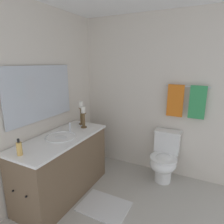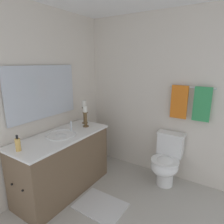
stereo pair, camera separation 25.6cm
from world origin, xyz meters
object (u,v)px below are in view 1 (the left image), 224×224
object	(u,v)px
towel_bar	(188,86)
toilet	(164,158)
sink_basin	(61,140)
bath_mat	(104,206)
mirror	(41,93)
candle_holder_tall	(81,112)
candle_holder_short	(83,116)
towel_near_vanity	(175,101)
soap_bottle	(19,148)
vanity_cabinet	(63,166)
towel_center	(197,102)

from	to	relation	value
towel_bar	toilet	bearing A→B (deg)	-132.74
sink_basin	toilet	distance (m)	1.52
sink_basin	bath_mat	size ratio (longest dim) A/B	0.67
mirror	candle_holder_tall	bearing A→B (deg)	69.25
candle_holder_tall	toilet	bearing A→B (deg)	15.38
candle_holder_tall	candle_holder_short	distance (m)	0.17
sink_basin	candle_holder_short	world-z (taller)	candle_holder_short
towel_near_vanity	sink_basin	bearing A→B (deg)	-137.76
soap_bottle	toilet	size ratio (longest dim) A/B	0.24
sink_basin	soap_bottle	xyz separation A→B (m)	(-0.04, -0.58, 0.11)
mirror	candle_holder_tall	size ratio (longest dim) A/B	2.97
vanity_cabinet	towel_near_vanity	size ratio (longest dim) A/B	2.91
mirror	bath_mat	world-z (taller)	mirror
sink_basin	towel_near_vanity	bearing A→B (deg)	42.24
sink_basin	vanity_cabinet	bearing A→B (deg)	-90.00
mirror	toilet	world-z (taller)	mirror
vanity_cabinet	sink_basin	size ratio (longest dim) A/B	3.38
vanity_cabinet	soap_bottle	distance (m)	0.75
soap_bottle	towel_near_vanity	world-z (taller)	towel_near_vanity
candle_holder_tall	sink_basin	bearing A→B (deg)	-83.04
mirror	towel_bar	world-z (taller)	mirror
soap_bottle	towel_near_vanity	distance (m)	2.11
toilet	towel_bar	xyz separation A→B (m)	(0.21, 0.22, 1.05)
vanity_cabinet	mirror	size ratio (longest dim) A/B	1.27
vanity_cabinet	towel_center	xyz separation A→B (m)	(1.51, 1.10, 0.80)
candle_holder_short	soap_bottle	size ratio (longest dim) A/B	1.75
candle_holder_tall	towel_center	size ratio (longest dim) A/B	0.78
bath_mat	mirror	bearing A→B (deg)	180.00
towel_center	bath_mat	distance (m)	1.85
candle_holder_short	soap_bottle	distance (m)	1.03
candle_holder_tall	toilet	size ratio (longest dim) A/B	0.48
candle_holder_tall	soap_bottle	size ratio (longest dim) A/B	2.00
toilet	towel_near_vanity	world-z (taller)	towel_near_vanity
towel_bar	bath_mat	world-z (taller)	towel_bar
soap_bottle	towel_near_vanity	size ratio (longest dim) A/B	0.39
sink_basin	soap_bottle	world-z (taller)	soap_bottle
mirror	towel_near_vanity	xyz separation A→B (m)	(1.49, 1.10, -0.16)
candle_holder_tall	towel_near_vanity	bearing A→B (deg)	22.91
towel_bar	towel_center	bearing A→B (deg)	-6.93
mirror	bath_mat	bearing A→B (deg)	0.00
candle_holder_short	toilet	world-z (taller)	candle_holder_short
candle_holder_short	toilet	size ratio (longest dim) A/B	0.42
bath_mat	sink_basin	bearing A→B (deg)	179.91
soap_bottle	candle_holder_tall	bearing A→B (deg)	91.35
toilet	towel_bar	distance (m)	1.10
vanity_cabinet	candle_holder_tall	xyz separation A→B (m)	(-0.07, 0.56, 0.60)
towel_bar	towel_near_vanity	bearing A→B (deg)	-173.07
towel_center	candle_holder_short	bearing A→B (deg)	-155.79
towel_near_vanity	bath_mat	world-z (taller)	towel_near_vanity
mirror	towel_near_vanity	world-z (taller)	mirror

